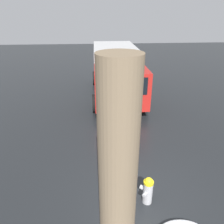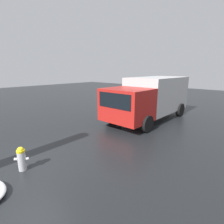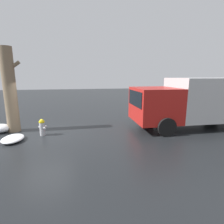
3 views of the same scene
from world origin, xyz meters
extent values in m
plane|color=black|center=(0.00, 0.00, 0.00)|extent=(60.00, 60.00, 0.00)
cylinder|color=#B7B7BC|center=(0.00, 0.00, 0.32)|extent=(0.25, 0.25, 0.63)
cylinder|color=yellow|center=(0.00, 0.00, 0.67)|extent=(0.26, 0.26, 0.07)
sphere|color=yellow|center=(0.00, 0.00, 0.70)|extent=(0.21, 0.21, 0.21)
cylinder|color=#B7B7BC|center=(0.12, 0.13, 0.39)|extent=(0.15, 0.15, 0.11)
cylinder|color=#B7B7BC|center=(-0.13, 0.12, 0.39)|extent=(0.13, 0.13, 0.09)
cylinder|color=#B7B7BC|center=(0.13, -0.12, 0.39)|extent=(0.13, 0.13, 0.09)
cube|color=red|center=(5.68, 0.06, 1.32)|extent=(2.15, 2.47, 1.75)
cube|color=black|center=(4.60, 0.06, 1.67)|extent=(0.04, 2.07, 0.77)
cube|color=#BCBCBC|center=(9.05, 0.04, 1.57)|extent=(4.61, 2.48, 2.24)
cylinder|color=black|center=(5.78, -1.17, 0.45)|extent=(0.90, 0.28, 0.90)
cylinder|color=black|center=(5.79, 1.29, 0.45)|extent=(0.90, 0.28, 0.90)
cylinder|color=black|center=(10.19, -1.20, 0.45)|extent=(0.90, 0.28, 0.90)
cylinder|color=black|center=(10.20, 1.26, 0.45)|extent=(0.90, 0.28, 0.90)
cylinder|color=#23232D|center=(5.55, 0.50, 0.44)|extent=(0.27, 0.27, 0.88)
cylinder|color=black|center=(5.55, 0.50, 1.24)|extent=(0.40, 0.40, 0.73)
sphere|color=tan|center=(5.55, 0.50, 1.73)|extent=(0.24, 0.24, 0.24)
camera|label=1|loc=(-4.16, 1.27, 4.64)|focal=35.00mm
camera|label=2|loc=(-1.86, -5.56, 3.18)|focal=28.00mm
camera|label=3|loc=(1.83, -8.46, 2.81)|focal=28.00mm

